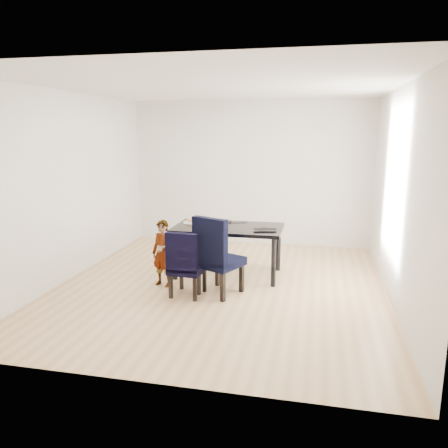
% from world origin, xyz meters
% --- Properties ---
extents(floor, '(4.50, 5.00, 0.01)m').
position_xyz_m(floor, '(0.00, 0.00, -0.01)').
color(floor, tan).
rests_on(floor, ground).
extents(ceiling, '(4.50, 5.00, 0.01)m').
position_xyz_m(ceiling, '(0.00, 0.00, 2.71)').
color(ceiling, white).
rests_on(ceiling, wall_back).
extents(wall_back, '(4.50, 0.01, 2.70)m').
position_xyz_m(wall_back, '(0.00, 2.50, 1.35)').
color(wall_back, silver).
rests_on(wall_back, ground).
extents(wall_front, '(4.50, 0.01, 2.70)m').
position_xyz_m(wall_front, '(0.00, -2.50, 1.35)').
color(wall_front, silver).
rests_on(wall_front, ground).
extents(wall_left, '(0.01, 5.00, 2.70)m').
position_xyz_m(wall_left, '(-2.25, 0.00, 1.35)').
color(wall_left, white).
rests_on(wall_left, ground).
extents(wall_right, '(0.01, 5.00, 2.70)m').
position_xyz_m(wall_right, '(2.25, 0.00, 1.35)').
color(wall_right, silver).
rests_on(wall_right, ground).
extents(dining_table, '(1.60, 0.90, 0.75)m').
position_xyz_m(dining_table, '(0.00, 0.50, 0.38)').
color(dining_table, black).
rests_on(dining_table, floor).
extents(chair_left, '(0.46, 0.48, 0.89)m').
position_xyz_m(chair_left, '(-0.35, -0.43, 0.44)').
color(chair_left, black).
rests_on(chair_left, floor).
extents(chair_right, '(0.69, 0.70, 1.07)m').
position_xyz_m(chair_right, '(0.05, -0.28, 0.53)').
color(chair_right, black).
rests_on(chair_right, floor).
extents(child, '(0.39, 0.32, 0.94)m').
position_xyz_m(child, '(-0.80, -0.15, 0.47)').
color(child, orange).
rests_on(child, floor).
extents(plate, '(0.27, 0.27, 0.01)m').
position_xyz_m(plate, '(-0.61, 0.63, 0.76)').
color(plate, silver).
rests_on(plate, dining_table).
extents(sandwich, '(0.16, 0.09, 0.06)m').
position_xyz_m(sandwich, '(-0.60, 0.64, 0.79)').
color(sandwich, '#C78347').
rests_on(sandwich, plate).
extents(laptop, '(0.37, 0.29, 0.03)m').
position_xyz_m(laptop, '(0.55, 0.38, 0.76)').
color(laptop, black).
rests_on(laptop, dining_table).
extents(cable_tangle, '(0.18, 0.18, 0.01)m').
position_xyz_m(cable_tangle, '(-0.07, 0.76, 0.75)').
color(cable_tangle, black).
rests_on(cable_tangle, dining_table).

